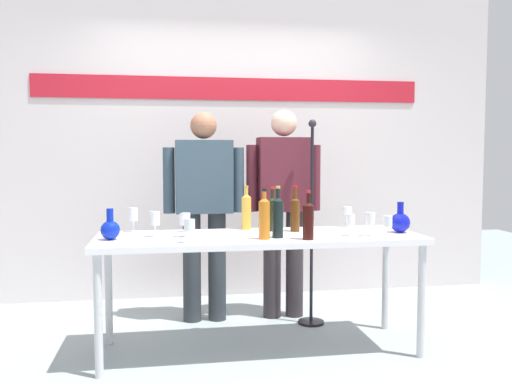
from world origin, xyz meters
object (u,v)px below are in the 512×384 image
at_px(wine_bottle_4, 295,212).
at_px(wine_glass_left_2, 185,220).
at_px(presenter_right, 284,200).
at_px(wine_bottle_3, 308,219).
at_px(wine_glass_left_3, 189,225).
at_px(wine_glass_left_4, 186,218).
at_px(decanter_blue_right, 400,222).
at_px(presenter_left, 204,202).
at_px(wine_glass_right_0, 350,221).
at_px(display_table, 260,245).
at_px(wine_bottle_1, 246,210).
at_px(wine_glass_right_2, 370,220).
at_px(wine_glass_right_3, 348,212).
at_px(microphone_stand, 311,256).
at_px(wine_bottle_2, 272,213).
at_px(wine_glass_right_1, 388,222).
at_px(wine_bottle_0, 264,217).
at_px(wine_bottle_5, 278,216).
at_px(wine_glass_left_0, 155,219).
at_px(decanter_blue_left, 110,229).
at_px(wine_glass_left_1, 133,215).

xyz_separation_m(wine_bottle_4, wine_glass_left_2, (-0.76, -0.14, -0.02)).
bearing_deg(presenter_right, wine_bottle_3, -92.89).
xyz_separation_m(wine_glass_left_3, wine_glass_left_4, (-0.00, 0.48, -0.01)).
distance_m(decanter_blue_right, wine_glass_left_2, 1.45).
distance_m(presenter_left, wine_glass_right_0, 1.23).
bearing_deg(presenter_left, display_table, -66.31).
relative_size(display_table, presenter_left, 1.31).
bearing_deg(wine_bottle_1, wine_glass_right_2, -30.36).
xyz_separation_m(wine_bottle_1, wine_glass_right_3, (0.75, 0.01, -0.03)).
height_order(display_table, microphone_stand, microphone_stand).
distance_m(wine_bottle_2, wine_glass_right_1, 0.79).
distance_m(wine_glass_left_2, wine_glass_right_3, 1.22).
relative_size(wine_bottle_0, wine_bottle_2, 1.03).
bearing_deg(wine_bottle_4, wine_glass_right_3, 20.28).
height_order(wine_glass_left_3, wine_glass_left_4, wine_glass_left_3).
bearing_deg(wine_bottle_5, wine_glass_left_2, 168.64).
xyz_separation_m(display_table, presenter_left, (-0.32, 0.72, 0.22)).
bearing_deg(wine_bottle_4, wine_glass_left_2, -169.76).
distance_m(display_table, wine_glass_right_3, 0.77).
bearing_deg(wine_glass_right_0, wine_glass_left_2, 173.74).
relative_size(wine_bottle_2, microphone_stand, 0.20).
xyz_separation_m(decanter_blue_right, wine_glass_right_0, (-0.38, -0.09, 0.03)).
bearing_deg(wine_bottle_3, display_table, 139.01).
distance_m(wine_bottle_1, wine_glass_left_0, 0.68).
relative_size(wine_bottle_2, wine_glass_left_4, 2.33).
bearing_deg(wine_glass_right_2, wine_glass_right_1, -52.14).
xyz_separation_m(display_table, decanter_blue_right, (0.96, -0.04, 0.14)).
height_order(decanter_blue_left, wine_bottle_4, wine_bottle_4).
bearing_deg(wine_bottle_2, decanter_blue_left, -168.59).
bearing_deg(wine_glass_left_4, wine_bottle_2, -5.19).
bearing_deg(wine_glass_left_1, wine_bottle_3, -24.43).
xyz_separation_m(decanter_blue_left, microphone_stand, (1.44, 0.54, -0.32)).
distance_m(wine_glass_left_2, wine_glass_left_4, 0.24).
xyz_separation_m(decanter_blue_right, wine_glass_left_2, (-1.45, 0.03, 0.04)).
distance_m(presenter_right, wine_bottle_2, 0.58).
xyz_separation_m(wine_bottle_0, wine_glass_left_1, (-0.83, 0.44, -0.02)).
xyz_separation_m(display_table, decanter_blue_left, (-0.95, -0.04, 0.13)).
bearing_deg(presenter_right, wine_glass_left_0, -145.11).
distance_m(display_table, wine_bottle_4, 0.36).
distance_m(wine_bottle_2, wine_glass_left_4, 0.60).
distance_m(wine_glass_left_4, wine_glass_right_3, 1.17).
xyz_separation_m(wine_bottle_2, wine_bottle_3, (0.15, -0.41, 0.00)).
relative_size(wine_glass_left_3, wine_glass_left_4, 1.10).
height_order(wine_glass_left_4, wine_glass_right_0, wine_glass_right_0).
relative_size(presenter_left, wine_bottle_2, 5.28).
height_order(wine_glass_left_2, wine_glass_left_4, wine_glass_left_2).
distance_m(wine_glass_left_0, wine_glass_right_1, 1.48).
distance_m(presenter_right, wine_glass_right_2, 0.97).
bearing_deg(presenter_left, wine_glass_left_2, -103.26).
distance_m(wine_glass_left_3, wine_glass_right_3, 1.29).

